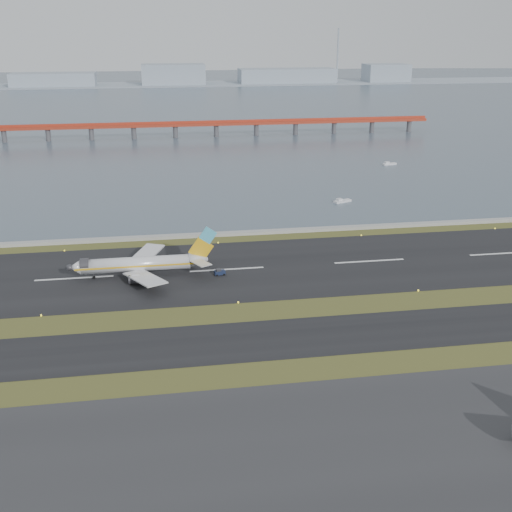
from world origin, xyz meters
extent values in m
plane|color=#3B491A|center=(0.00, 0.00, 0.00)|extent=(1000.00, 1000.00, 0.00)
cube|color=#29292B|center=(0.00, -55.00, 0.05)|extent=(1000.00, 50.00, 0.10)
cube|color=black|center=(0.00, -12.00, 0.05)|extent=(1000.00, 18.00, 0.10)
cube|color=black|center=(0.00, 30.00, 0.05)|extent=(1000.00, 45.00, 0.10)
cube|color=gray|center=(0.00, 60.00, 0.50)|extent=(1000.00, 2.50, 1.00)
cube|color=#435460|center=(0.00, 460.00, 0.00)|extent=(1400.00, 800.00, 1.30)
cube|color=#A02F1B|center=(20.00, 250.00, 7.50)|extent=(260.00, 5.00, 1.60)
cube|color=#A02F1B|center=(20.00, 250.00, 9.00)|extent=(260.00, 0.40, 1.40)
cylinder|color=#4C4C51|center=(-76.00, 250.00, 3.00)|extent=(2.80, 2.80, 7.00)
cylinder|color=#4C4C51|center=(20.00, 250.00, 3.00)|extent=(2.80, 2.80, 7.00)
cylinder|color=#4C4C51|center=(116.00, 250.00, 3.00)|extent=(2.80, 2.80, 7.00)
cube|color=#909DAA|center=(0.00, 620.00, 0.00)|extent=(1400.00, 80.00, 1.00)
cube|color=#909DAA|center=(-120.00, 620.00, 7.00)|extent=(90.00, 35.00, 14.00)
cube|color=#909DAA|center=(10.00, 620.00, 11.00)|extent=(70.00, 35.00, 22.00)
cube|color=#909DAA|center=(140.00, 620.00, 8.00)|extent=(110.00, 35.00, 16.00)
cube|color=#909DAA|center=(260.00, 620.00, 10.00)|extent=(50.00, 35.00, 20.00)
cylinder|color=#909DAA|center=(200.00, 620.00, 30.00)|extent=(1.80, 1.80, 60.00)
cylinder|color=silver|center=(-23.89, 28.81, 3.50)|extent=(28.00, 3.80, 3.80)
cone|color=silver|center=(-39.49, 28.81, 3.50)|extent=(3.20, 3.80, 3.80)
cone|color=silver|center=(-7.69, 28.81, 3.80)|extent=(5.00, 3.80, 3.80)
cube|color=gold|center=(-23.89, 26.89, 3.50)|extent=(31.00, 0.06, 0.45)
cube|color=gold|center=(-23.89, 30.73, 3.50)|extent=(31.00, 0.06, 0.45)
cube|color=silver|center=(-21.69, 20.31, 2.80)|extent=(11.31, 15.89, 1.66)
cube|color=silver|center=(-21.69, 37.31, 2.80)|extent=(11.31, 15.89, 1.66)
cylinder|color=#343338|center=(-23.39, 22.81, 1.60)|extent=(4.20, 2.10, 2.10)
cylinder|color=#343338|center=(-23.39, 34.81, 1.60)|extent=(4.20, 2.10, 2.10)
cube|color=gold|center=(-6.89, 28.81, 6.70)|extent=(6.80, 0.35, 6.85)
cube|color=#49AFD1|center=(-4.99, 28.81, 10.40)|extent=(4.85, 0.37, 4.90)
cube|color=silver|center=(-7.39, 25.01, 4.30)|extent=(5.64, 6.80, 0.22)
cube|color=silver|center=(-7.39, 32.61, 4.30)|extent=(5.64, 6.80, 0.22)
cylinder|color=black|center=(-34.89, 28.81, 0.45)|extent=(0.80, 0.28, 0.80)
cylinder|color=black|center=(-22.39, 26.01, 0.55)|extent=(1.00, 0.38, 1.00)
cylinder|color=black|center=(-22.39, 31.61, 0.55)|extent=(1.00, 0.38, 1.00)
cube|color=#151E39|center=(-2.35, 26.25, 0.78)|extent=(3.00, 2.00, 1.04)
cube|color=#343338|center=(-2.69, 26.19, 1.48)|extent=(1.41, 1.49, 0.61)
cylinder|color=black|center=(-3.17, 25.40, 0.30)|extent=(0.64, 0.36, 0.61)
cylinder|color=black|center=(-3.40, 26.78, 0.30)|extent=(0.64, 0.36, 0.61)
cylinder|color=black|center=(-1.29, 25.72, 0.30)|extent=(0.64, 0.36, 0.61)
cylinder|color=black|center=(-1.52, 27.09, 0.30)|extent=(0.64, 0.36, 0.61)
cube|color=silver|center=(50.84, 92.85, 0.40)|extent=(7.26, 4.73, 0.90)
cube|color=silver|center=(49.47, 92.27, 1.19)|extent=(2.45, 2.24, 0.90)
cube|color=silver|center=(92.48, 155.54, 0.39)|extent=(7.11, 3.67, 0.87)
cube|color=silver|center=(91.06, 155.20, 1.17)|extent=(2.25, 1.97, 0.87)
camera|label=1|loc=(-18.23, -130.43, 61.85)|focal=45.00mm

